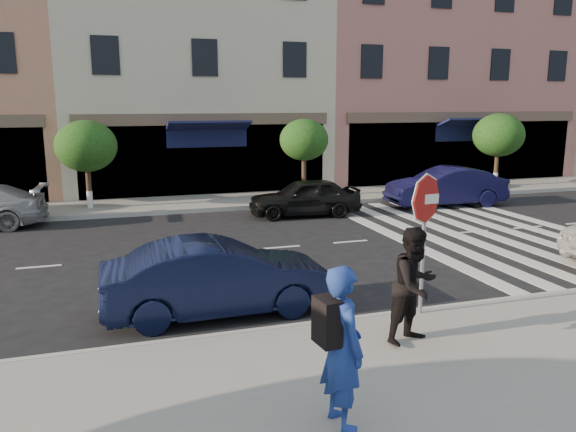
% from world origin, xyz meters
% --- Properties ---
extents(ground, '(120.00, 120.00, 0.00)m').
position_xyz_m(ground, '(0.00, 0.00, 0.00)').
color(ground, black).
rests_on(ground, ground).
extents(sidewalk_near, '(60.00, 4.50, 0.15)m').
position_xyz_m(sidewalk_near, '(0.00, -3.75, 0.07)').
color(sidewalk_near, gray).
rests_on(sidewalk_near, ground).
extents(sidewalk_far, '(60.00, 3.00, 0.15)m').
position_xyz_m(sidewalk_far, '(0.00, 11.00, 0.07)').
color(sidewalk_far, gray).
rests_on(sidewalk_far, ground).
extents(building_centre, '(11.00, 9.00, 11.00)m').
position_xyz_m(building_centre, '(-0.50, 17.00, 5.50)').
color(building_centre, beige).
rests_on(building_centre, ground).
extents(building_east_mid, '(13.00, 9.00, 13.00)m').
position_xyz_m(building_east_mid, '(11.50, 17.00, 6.50)').
color(building_east_mid, '#AA6F65').
rests_on(building_east_mid, ground).
extents(street_tree_wb, '(2.10, 2.10, 3.06)m').
position_xyz_m(street_tree_wb, '(-5.00, 10.80, 2.31)').
color(street_tree_wb, '#473323').
rests_on(street_tree_wb, sidewalk_far).
extents(street_tree_c, '(1.90, 1.90, 3.04)m').
position_xyz_m(street_tree_c, '(3.00, 10.80, 2.36)').
color(street_tree_c, '#473323').
rests_on(street_tree_c, sidewalk_far).
extents(street_tree_ea, '(2.20, 2.20, 3.19)m').
position_xyz_m(street_tree_ea, '(12.00, 10.80, 2.39)').
color(street_tree_ea, '#473323').
rests_on(street_tree_ea, sidewalk_far).
extents(stop_sign, '(0.88, 0.14, 2.49)m').
position_xyz_m(stop_sign, '(0.82, -1.67, 1.96)').
color(stop_sign, gray).
rests_on(stop_sign, sidewalk_near).
extents(photographer, '(0.54, 0.75, 1.91)m').
position_xyz_m(photographer, '(-1.89, -4.46, 1.11)').
color(photographer, navy).
rests_on(photographer, sidewalk_near).
extents(walker, '(1.07, 0.96, 1.82)m').
position_xyz_m(walker, '(0.08, -2.67, 1.06)').
color(walker, black).
rests_on(walker, sidewalk_near).
extents(car_near_mid, '(4.19, 1.48, 1.38)m').
position_xyz_m(car_near_mid, '(-2.50, -0.22, 0.69)').
color(car_near_mid, black).
rests_on(car_near_mid, ground).
extents(car_far_mid, '(3.89, 1.82, 1.29)m').
position_xyz_m(car_far_mid, '(1.99, 7.84, 0.64)').
color(car_far_mid, black).
rests_on(car_far_mid, ground).
extents(car_far_right, '(4.51, 1.88, 1.45)m').
position_xyz_m(car_far_right, '(7.61, 7.99, 0.73)').
color(car_far_right, black).
rests_on(car_far_right, ground).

